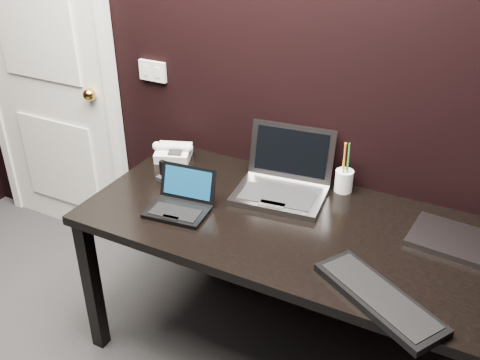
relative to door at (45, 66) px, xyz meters
The scene contains 11 objects.
wall_back 1.37m from the door, ahead, with size 4.00×4.00×0.00m, color black.
door is the anchor object (origin of this frame).
wall_switch 0.73m from the door, ahead, with size 0.15×0.02×0.10m.
desk 1.73m from the door, 12.82° to the right, with size 1.70×0.80×0.74m.
netbook 1.33m from the door, 22.71° to the right, with size 0.27×0.25×0.16m.
silver_laptop 1.56m from the door, ahead, with size 0.42×0.39×0.26m.
ext_keyboard 2.21m from the door, 17.95° to the right, with size 0.49×0.38×0.03m.
closed_laptop 2.29m from the door, ahead, with size 0.35×0.27×0.02m.
desk_phone 0.97m from the door, ahead, with size 0.21×0.20×0.10m.
mobile_phone 1.08m from the door, 17.93° to the right, with size 0.06×0.05×0.09m.
pen_cup 1.78m from the door, ahead, with size 0.08×0.08×0.23m.
Camera 1 is at (0.95, -0.29, 1.95)m, focal length 40.00 mm.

